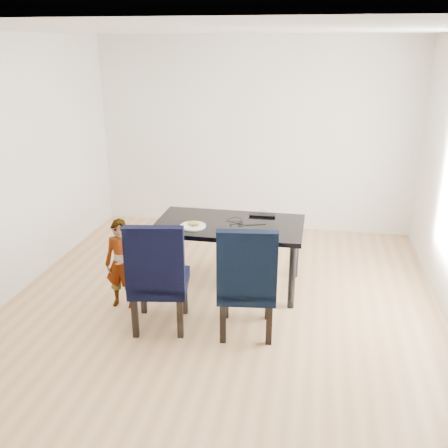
% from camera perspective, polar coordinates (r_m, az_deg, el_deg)
% --- Properties ---
extents(floor, '(4.50, 5.00, 0.01)m').
position_cam_1_polar(floor, '(5.28, -0.41, -9.48)').
color(floor, tan).
rests_on(floor, ground).
extents(ceiling, '(4.50, 5.00, 0.01)m').
position_cam_1_polar(ceiling, '(4.59, -0.50, 21.37)').
color(ceiling, white).
rests_on(ceiling, wall_back).
extents(wall_back, '(4.50, 0.01, 2.70)m').
position_cam_1_polar(wall_back, '(7.18, 3.50, 10.03)').
color(wall_back, white).
rests_on(wall_back, ground).
extents(wall_front, '(4.50, 0.01, 2.70)m').
position_cam_1_polar(wall_front, '(2.53, -11.74, -10.19)').
color(wall_front, silver).
rests_on(wall_front, ground).
extents(wall_left, '(0.01, 5.00, 2.70)m').
position_cam_1_polar(wall_left, '(5.64, -23.67, 5.57)').
color(wall_left, silver).
rests_on(wall_left, ground).
extents(dining_table, '(1.60, 0.90, 0.75)m').
position_cam_1_polar(dining_table, '(5.55, 0.58, -3.55)').
color(dining_table, black).
rests_on(dining_table, floor).
extents(chair_left, '(0.61, 0.63, 1.10)m').
position_cam_1_polar(chair_left, '(4.76, -7.41, -5.60)').
color(chair_left, black).
rests_on(chair_left, floor).
extents(chair_right, '(0.59, 0.61, 1.10)m').
position_cam_1_polar(chair_right, '(4.64, 2.65, -6.19)').
color(chair_right, black).
rests_on(chair_right, floor).
extents(child, '(0.36, 0.24, 0.95)m').
position_cam_1_polar(child, '(5.21, -11.62, -4.50)').
color(child, orange).
rests_on(child, floor).
extents(plate, '(0.36, 0.36, 0.02)m').
position_cam_1_polar(plate, '(5.32, -3.56, -0.23)').
color(plate, white).
rests_on(plate, dining_table).
extents(sandwich, '(0.15, 0.09, 0.05)m').
position_cam_1_polar(sandwich, '(5.30, -3.55, 0.07)').
color(sandwich, '#A5893B').
rests_on(sandwich, plate).
extents(laptop, '(0.30, 0.19, 0.02)m').
position_cam_1_polar(laptop, '(5.69, 4.43, 1.17)').
color(laptop, black).
rests_on(laptop, dining_table).
extents(cable_tangle, '(0.16, 0.16, 0.01)m').
position_cam_1_polar(cable_tangle, '(5.37, 1.43, -0.05)').
color(cable_tangle, black).
rests_on(cable_tangle, dining_table).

